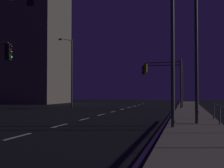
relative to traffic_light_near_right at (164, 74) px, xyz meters
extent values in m
plane|color=black|center=(-4.35, -12.59, -3.77)|extent=(112.00, 112.00, 0.00)
cube|color=gray|center=(2.68, -12.59, -3.70)|extent=(2.76, 77.00, 0.14)
cube|color=silver|center=(-4.35, -21.09, -3.76)|extent=(0.14, 2.00, 0.01)
cube|color=silver|center=(-4.35, -17.09, -3.76)|extent=(0.14, 2.00, 0.01)
cube|color=silver|center=(-4.35, -13.09, -3.76)|extent=(0.14, 2.00, 0.01)
cube|color=silver|center=(-4.35, -9.09, -3.76)|extent=(0.14, 2.00, 0.01)
cube|color=silver|center=(-4.35, -5.09, -3.76)|extent=(0.14, 2.00, 0.01)
cube|color=silver|center=(-4.35, -1.09, -3.76)|extent=(0.14, 2.00, 0.01)
cube|color=silver|center=(-4.35, 2.91, -3.76)|extent=(0.14, 2.00, 0.01)
cube|color=silver|center=(-4.35, 6.91, -3.76)|extent=(0.14, 2.00, 0.01)
cube|color=silver|center=(-4.35, 10.91, -3.76)|extent=(0.14, 2.00, 0.01)
cube|color=silver|center=(-4.35, 14.91, -3.76)|extent=(0.14, 2.00, 0.01)
cube|color=silver|center=(1.05, -7.59, -3.76)|extent=(0.14, 53.00, 0.01)
cylinder|color=#38383D|center=(1.78, -0.26, -1.07)|extent=(0.16, 0.16, 5.12)
cylinder|color=#4C4C51|center=(-0.10, 0.01, 1.25)|extent=(3.77, 0.65, 0.11)
cube|color=olive|center=(-1.97, 0.28, 0.72)|extent=(0.33, 0.38, 0.95)
sphere|color=black|center=(-2.13, 0.31, 1.02)|extent=(0.20, 0.20, 0.20)
sphere|color=black|center=(-2.13, 0.31, 0.72)|extent=(0.20, 0.20, 0.20)
sphere|color=#19D84C|center=(-2.13, 0.31, 0.42)|extent=(0.20, 0.20, 0.20)
cube|color=black|center=(-7.66, -16.82, 0.34)|extent=(0.32, 0.37, 0.95)
sphere|color=black|center=(-7.51, -16.80, 0.64)|extent=(0.20, 0.20, 0.20)
sphere|color=black|center=(-7.51, -16.80, 0.34)|extent=(0.20, 0.20, 0.20)
sphere|color=#19D84C|center=(-7.51, -16.80, 0.04)|extent=(0.20, 0.20, 0.20)
cylinder|color=#38383D|center=(1.89, 1.64, -1.15)|extent=(0.16, 0.16, 4.96)
cylinder|color=#38383D|center=(-0.23, 1.57, 1.08)|extent=(4.24, 0.25, 0.11)
cube|color=black|center=(-2.35, 1.50, 0.55)|extent=(0.29, 0.35, 0.95)
sphere|color=black|center=(-2.50, 1.49, 0.85)|extent=(0.20, 0.20, 0.20)
sphere|color=black|center=(-2.50, 1.49, 0.55)|extent=(0.20, 0.20, 0.20)
sphere|color=#19D84C|center=(-2.50, 1.49, 0.25)|extent=(0.20, 0.20, 0.20)
cylinder|color=#2D3033|center=(2.80, -15.47, 0.26)|extent=(0.18, 0.18, 7.78)
cylinder|color=#38383D|center=(1.64, -17.45, -0.30)|extent=(0.18, 0.18, 6.65)
cylinder|color=#2D3033|center=(-10.76, 0.71, 0.26)|extent=(0.18, 0.18, 8.06)
cylinder|color=#38383D|center=(-11.08, -0.20, 4.15)|extent=(0.73, 1.85, 0.10)
ellipsoid|color=#F9D172|center=(-11.39, -1.11, 4.05)|extent=(0.56, 0.36, 0.24)
cylinder|color=#59595E|center=(3.91, -15.71, -3.15)|extent=(0.09, 0.09, 0.95)
cylinder|color=#59595E|center=(3.91, -12.44, -3.15)|extent=(0.09, 0.09, 0.95)
cube|color=black|center=(-20.69, 8.41, 12.04)|extent=(1.10, 0.06, 1.50)
camera|label=1|loc=(2.21, -31.69, -2.00)|focal=47.14mm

